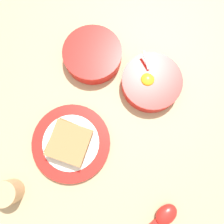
% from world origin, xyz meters
% --- Properties ---
extents(ground_plane, '(3.00, 3.00, 0.00)m').
position_xyz_m(ground_plane, '(0.00, 0.00, 0.00)').
color(ground_plane, tan).
extents(egg_bowl, '(0.18, 0.18, 0.07)m').
position_xyz_m(egg_bowl, '(-0.11, -0.19, 0.02)').
color(egg_bowl, red).
rests_on(egg_bowl, ground_plane).
extents(toast_plate, '(0.23, 0.23, 0.02)m').
position_xyz_m(toast_plate, '(0.09, 0.03, 0.01)').
color(toast_plate, red).
rests_on(toast_plate, ground_plane).
extents(toast_sandwich, '(0.12, 0.12, 0.03)m').
position_xyz_m(toast_sandwich, '(0.09, 0.03, 0.04)').
color(toast_sandwich, brown).
rests_on(toast_sandwich, toast_plate).
extents(soup_spoon, '(0.11, 0.13, 0.03)m').
position_xyz_m(soup_spoon, '(-0.20, 0.18, 0.01)').
color(soup_spoon, red).
rests_on(soup_spoon, ground_plane).
extents(congee_bowl, '(0.18, 0.18, 0.04)m').
position_xyz_m(congee_bowl, '(0.08, -0.24, 0.02)').
color(congee_bowl, red).
rests_on(congee_bowl, ground_plane).
extents(drinking_cup, '(0.07, 0.07, 0.06)m').
position_xyz_m(drinking_cup, '(0.22, 0.20, 0.03)').
color(drinking_cup, tan).
rests_on(drinking_cup, ground_plane).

